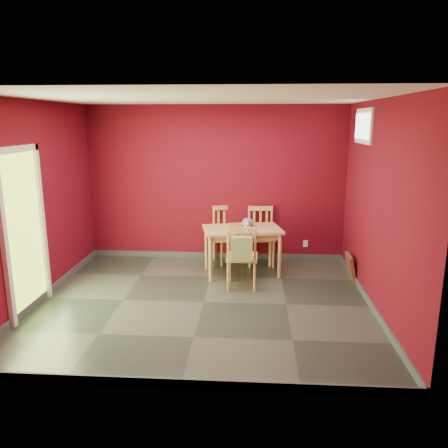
# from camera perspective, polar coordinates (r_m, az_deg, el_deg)

# --- Properties ---
(ground) EXTENTS (4.50, 4.50, 0.00)m
(ground) POSITION_cam_1_polar(r_m,az_deg,el_deg) (6.09, -2.67, -10.15)
(ground) COLOR #2D342D
(ground) RESTS_ON ground
(room_shell) EXTENTS (4.50, 4.50, 4.50)m
(room_shell) POSITION_cam_1_polar(r_m,az_deg,el_deg) (6.07, -2.67, -9.71)
(room_shell) COLOR #5B0917
(room_shell) RESTS_ON ground
(doorway) EXTENTS (0.06, 1.01, 2.13)m
(doorway) POSITION_cam_1_polar(r_m,az_deg,el_deg) (6.04, -24.76, -0.35)
(doorway) COLOR #B7D838
(doorway) RESTS_ON ground
(window) EXTENTS (0.05, 0.90, 0.50)m
(window) POSITION_cam_1_polar(r_m,az_deg,el_deg) (6.74, 17.74, 12.08)
(window) COLOR white
(window) RESTS_ON room_shell
(outlet_plate) EXTENTS (0.08, 0.02, 0.12)m
(outlet_plate) POSITION_cam_1_polar(r_m,az_deg,el_deg) (7.89, 10.59, -2.53)
(outlet_plate) COLOR silver
(outlet_plate) RESTS_ON room_shell
(dining_table) EXTENTS (1.33, 0.94, 0.76)m
(dining_table) POSITION_cam_1_polar(r_m,az_deg,el_deg) (6.98, 2.39, -1.29)
(dining_table) COLOR tan
(dining_table) RESTS_ON ground
(table_runner) EXTENTS (0.48, 0.78, 0.36)m
(table_runner) POSITION_cam_1_polar(r_m,az_deg,el_deg) (6.85, 2.36, -1.23)
(table_runner) COLOR #BE5631
(table_runner) RESTS_ON dining_table
(chair_far_left) EXTENTS (0.60, 0.60, 0.98)m
(chair_far_left) POSITION_cam_1_polar(r_m,az_deg,el_deg) (7.66, 0.43, -1.22)
(chair_far_left) COLOR tan
(chair_far_left) RESTS_ON ground
(chair_far_right) EXTENTS (0.49, 0.49, 0.99)m
(chair_far_right) POSITION_cam_1_polar(r_m,az_deg,el_deg) (7.55, 4.84, -1.44)
(chair_far_right) COLOR tan
(chair_far_right) RESTS_ON ground
(chair_near) EXTENTS (0.45, 0.45, 0.96)m
(chair_near) POSITION_cam_1_polar(r_m,az_deg,el_deg) (6.43, 2.35, -4.18)
(chair_near) COLOR tan
(chair_near) RESTS_ON ground
(tote_bag) EXTENTS (0.30, 0.18, 0.42)m
(tote_bag) POSITION_cam_1_polar(r_m,az_deg,el_deg) (6.16, 2.30, -3.27)
(tote_bag) COLOR #869760
(tote_bag) RESTS_ON chair_near
(cat) EXTENTS (0.34, 0.43, 0.19)m
(cat) POSITION_cam_1_polar(r_m,az_deg,el_deg) (7.02, 3.10, 0.39)
(cat) COLOR slate
(cat) RESTS_ON table_runner
(picture_frame) EXTENTS (0.14, 0.41, 0.41)m
(picture_frame) POSITION_cam_1_polar(r_m,az_deg,el_deg) (7.10, 16.19, -5.45)
(picture_frame) COLOR brown
(picture_frame) RESTS_ON ground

